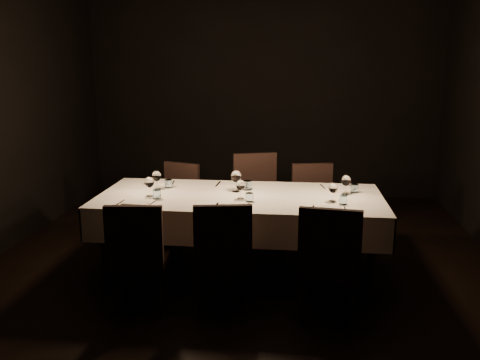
# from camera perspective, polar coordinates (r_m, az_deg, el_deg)

# --- Properties ---
(room) EXTENTS (5.01, 6.01, 3.01)m
(room) POSITION_cam_1_polar(r_m,az_deg,el_deg) (4.40, 0.00, 7.62)
(room) COLOR black
(room) RESTS_ON ground
(dining_table) EXTENTS (2.52, 1.12, 0.76)m
(dining_table) POSITION_cam_1_polar(r_m,az_deg,el_deg) (4.55, 0.00, -2.62)
(dining_table) COLOR black
(dining_table) RESTS_ON ground
(chair_near_left) EXTENTS (0.47, 0.47, 0.89)m
(chair_near_left) POSITION_cam_1_polar(r_m,az_deg,el_deg) (4.01, -11.41, -7.93)
(chair_near_left) COLOR black
(chair_near_left) RESTS_ON ground
(place_setting_near_left) EXTENTS (0.32, 0.40, 0.17)m
(place_setting_near_left) POSITION_cam_1_polar(r_m,az_deg,el_deg) (4.46, -10.40, -1.25)
(place_setting_near_left) COLOR silver
(place_setting_near_left) RESTS_ON dining_table
(chair_near_center) EXTENTS (0.50, 0.50, 0.90)m
(chair_near_center) POSITION_cam_1_polar(r_m,az_deg,el_deg) (3.92, -1.96, -8.09)
(chair_near_center) COLOR black
(chair_near_center) RESTS_ON ground
(place_setting_near_center) EXTENTS (0.30, 0.39, 0.17)m
(place_setting_near_center) POSITION_cam_1_polar(r_m,az_deg,el_deg) (4.30, 0.00, -1.60)
(place_setting_near_center) COLOR silver
(place_setting_near_center) RESTS_ON dining_table
(chair_near_right) EXTENTS (0.50, 0.50, 0.92)m
(chair_near_right) POSITION_cam_1_polar(r_m,az_deg,el_deg) (3.81, 10.04, -8.74)
(chair_near_right) COLOR black
(chair_near_right) RESTS_ON ground
(place_setting_near_right) EXTENTS (0.30, 0.39, 0.16)m
(place_setting_near_right) POSITION_cam_1_polar(r_m,az_deg,el_deg) (4.29, 10.53, -1.88)
(place_setting_near_right) COLOR silver
(place_setting_near_right) RESTS_ON dining_table
(chair_far_left) EXTENTS (0.52, 0.52, 0.86)m
(chair_far_left) POSITION_cam_1_polar(r_m,az_deg,el_deg) (5.50, -7.01, -2.16)
(chair_far_left) COLOR black
(chair_far_left) RESTS_ON ground
(place_setting_far_left) EXTENTS (0.33, 0.40, 0.18)m
(place_setting_far_left) POSITION_cam_1_polar(r_m,az_deg,el_deg) (4.86, -8.96, 0.01)
(place_setting_far_left) COLOR silver
(place_setting_far_left) RESTS_ON dining_table
(chair_far_center) EXTENTS (0.59, 0.59, 0.98)m
(chair_far_center) POSITION_cam_1_polar(r_m,az_deg,el_deg) (5.39, 1.95, -1.80)
(chair_far_center) COLOR black
(chair_far_center) RESTS_ON ground
(place_setting_far_center) EXTENTS (0.36, 0.42, 0.20)m
(place_setting_far_center) POSITION_cam_1_polar(r_m,az_deg,el_deg) (4.72, -0.23, -0.12)
(place_setting_far_center) COLOR silver
(place_setting_far_center) RESTS_ON dining_table
(chair_far_right) EXTENTS (0.51, 0.51, 0.89)m
(chair_far_right) POSITION_cam_1_polar(r_m,az_deg,el_deg) (5.34, 8.29, -2.53)
(chair_far_right) COLOR black
(chair_far_right) RESTS_ON ground
(place_setting_far_right) EXTENTS (0.34, 0.40, 0.18)m
(place_setting_far_right) POSITION_cam_1_polar(r_m,az_deg,el_deg) (4.72, 11.73, -0.50)
(place_setting_far_right) COLOR silver
(place_setting_far_right) RESTS_ON dining_table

